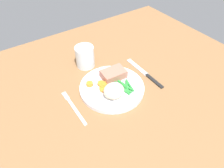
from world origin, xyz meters
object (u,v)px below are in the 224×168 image
at_px(dinner_plate, 112,88).
at_px(knife, 145,73).
at_px(fork, 74,108).
at_px(water_glass, 85,58).
at_px(meat_portion, 113,74).

xyz_separation_m(dinner_plate, knife, (0.15, -0.00, -0.01)).
height_order(fork, water_glass, water_glass).
relative_size(meat_portion, fork, 0.53).
distance_m(dinner_plate, fork, 0.15).
height_order(fork, knife, knife).
bearing_deg(knife, water_glass, 134.94).
xyz_separation_m(dinner_plate, water_glass, (-0.01, 0.18, 0.03)).
xyz_separation_m(knife, water_glass, (-0.17, 0.18, 0.03)).
bearing_deg(dinner_plate, water_glass, 93.58).
xyz_separation_m(fork, knife, (0.31, -0.00, -0.00)).
height_order(meat_portion, fork, meat_portion).
relative_size(meat_portion, knife, 0.43).
bearing_deg(dinner_plate, meat_portion, 49.40).
bearing_deg(meat_portion, fork, -168.11).
xyz_separation_m(meat_portion, knife, (0.12, -0.04, -0.03)).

